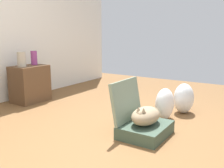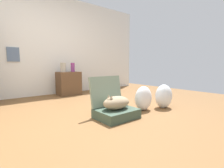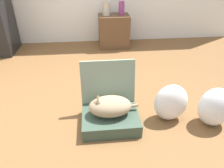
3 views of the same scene
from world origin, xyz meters
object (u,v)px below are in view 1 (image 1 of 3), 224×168
plastic_bag_white (165,104)px  plastic_bag_clear (184,98)px  side_table (30,84)px  vase_tall (22,59)px  vase_short (34,58)px  suitcase_base (145,130)px  cat (145,116)px

plastic_bag_white → plastic_bag_clear: plastic_bag_clear is taller
side_table → vase_tall: size_ratio=2.56×
vase_short → plastic_bag_white: bearing=-84.6°
suitcase_base → vase_tall: 2.34m
cat → plastic_bag_clear: plastic_bag_clear is taller
vase_tall → side_table: bearing=3.6°
cat → side_table: bearing=82.7°
plastic_bag_white → plastic_bag_clear: (0.42, -0.12, 0.00)m
suitcase_base → plastic_bag_white: size_ratio=1.38×
plastic_bag_white → plastic_bag_clear: bearing=-16.5°
plastic_bag_white → vase_tall: vase_tall is taller
side_table → vase_short: (0.14, 0.03, 0.42)m
side_table → vase_tall: vase_tall is taller
cat → plastic_bag_white: size_ratio=1.22×
plastic_bag_clear → vase_tall: 2.56m
suitcase_base → side_table: 2.28m
cat → side_table: side_table is taller
vase_short → cat: bearing=-100.7°
plastic_bag_white → vase_tall: size_ratio=1.78×
side_table → suitcase_base: bearing=-97.2°
suitcase_base → plastic_bag_clear: size_ratio=1.35×
plastic_bag_white → side_table: size_ratio=0.70×
plastic_bag_clear → side_table: side_table is taller
plastic_bag_white → vase_short: 2.32m
side_table → vase_tall: 0.44m
cat → vase_tall: bearing=86.2°
suitcase_base → vase_tall: (0.14, 2.24, 0.65)m
plastic_bag_clear → side_table: (-0.77, 2.35, 0.09)m
cat → side_table: 2.27m
cat → plastic_bag_clear: bearing=-5.3°
cat → vase_short: 2.37m
vase_short → plastic_bag_clear: bearing=-75.1°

